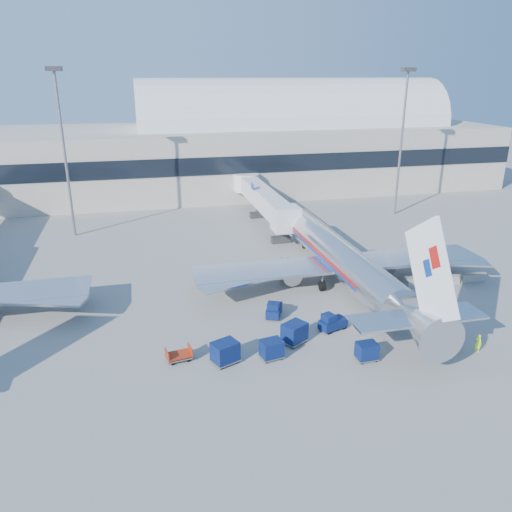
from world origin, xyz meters
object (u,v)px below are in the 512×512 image
object	(u,v)px
cart_train_a	(294,333)
airliner_main	(343,260)
cart_solo_far	(425,310)
cart_open_red	(179,356)
tug_right	(385,305)
cart_train_c	(225,352)
barrier_far	(473,278)
cart_solo_near	(367,351)
mast_east	(403,121)
tug_left	(274,309)
barrier_near	(420,283)
cart_train_b	(272,349)
jetbridge_near	(261,197)
mast_west	(62,129)
tug_lead	(332,322)
ramp_worker	(478,343)
barrier_mid	(447,280)

from	to	relation	value
cart_train_a	airliner_main	bearing A→B (deg)	19.76
cart_solo_far	cart_open_red	distance (m)	23.15
tug_right	cart_train_a	world-z (taller)	cart_train_a
cart_train_c	cart_solo_far	bearing A→B (deg)	-14.13
cart_train_a	cart_solo_far	xyz separation A→B (m)	(13.25, 1.35, -0.05)
barrier_far	cart_solo_near	size ratio (longest dim) A/B	1.71
mast_east	tug_left	distance (m)	44.89
barrier_near	barrier_far	xyz separation A→B (m)	(6.60, 0.00, 0.00)
cart_train_c	cart_open_red	xyz separation A→B (m)	(-3.53, 1.25, -0.59)
cart_solo_far	cart_train_b	bearing A→B (deg)	-158.71
cart_train_b	tug_right	bearing A→B (deg)	12.74
airliner_main	cart_train_b	world-z (taller)	airliner_main
jetbridge_near	mast_west	size ratio (longest dim) A/B	1.22
barrier_far	tug_lead	bearing A→B (deg)	-160.63
mast_west	ramp_worker	world-z (taller)	mast_west
tug_lead	cart_train_c	bearing A→B (deg)	178.12
tug_lead	cart_train_c	xyz separation A→B (m)	(-10.27, -3.16, 0.23)
airliner_main	tug_right	bearing A→B (deg)	-78.07
barrier_far	ramp_worker	xyz separation A→B (m)	(-9.04, -13.15, 0.33)
barrier_near	tug_right	bearing A→B (deg)	-144.66
cart_solo_far	jetbridge_near	bearing A→B (deg)	110.38
jetbridge_near	cart_train_a	xyz separation A→B (m)	(-6.38, -37.05, -2.96)
jetbridge_near	barrier_far	world-z (taller)	jetbridge_near
cart_train_b	cart_train_c	bearing A→B (deg)	166.28
cart_train_b	jetbridge_near	bearing A→B (deg)	66.37
mast_west	cart_solo_near	distance (m)	49.90
barrier_near	tug_lead	bearing A→B (deg)	-151.96
airliner_main	barrier_far	distance (m)	15.02
barrier_near	cart_solo_near	distance (m)	17.09
jetbridge_near	tug_lead	bearing A→B (deg)	-93.85
barrier_mid	cart_solo_far	bearing A→B (deg)	-134.80
airliner_main	jetbridge_near	distance (m)	26.43
barrier_mid	cart_train_c	xyz separation A→B (m)	(-26.37, -9.98, 0.53)
jetbridge_near	ramp_worker	size ratio (longest dim) A/B	17.53
jetbridge_near	tug_lead	xyz separation A→B (m)	(-2.40, -35.63, -3.19)
tug_left	cart_solo_far	xyz separation A→B (m)	(13.64, -3.80, 0.19)
barrier_mid	cart_solo_near	distance (m)	19.55
cart_train_c	mast_west	bearing A→B (deg)	88.31
barrier_near	tug_left	bearing A→B (deg)	-169.80
airliner_main	barrier_mid	bearing A→B (deg)	-12.50
tug_left	ramp_worker	size ratio (longest dim) A/B	1.76
cart_train_b	cart_train_c	size ratio (longest dim) A/B	0.80
cart_solo_near	cart_solo_far	bearing A→B (deg)	29.94
jetbridge_near	tug_right	world-z (taller)	jetbridge_near
mast_east	jetbridge_near	bearing A→B (deg)	177.93
cart_open_red	tug_right	bearing A→B (deg)	2.28
airliner_main	ramp_worker	bearing A→B (deg)	-70.46
tug_lead	barrier_mid	bearing A→B (deg)	3.96
cart_open_red	cart_train_a	bearing A→B (deg)	-6.42
tug_right	cart_open_red	bearing A→B (deg)	-155.79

